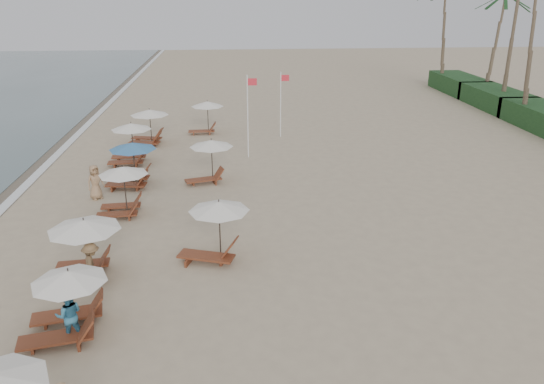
{
  "coord_description": "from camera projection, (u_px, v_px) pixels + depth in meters",
  "views": [
    {
      "loc": [
        -0.82,
        -13.31,
        9.31
      ],
      "look_at": [
        1.0,
        7.61,
        1.3
      ],
      "focal_mm": 34.82,
      "sensor_mm": 36.0,
      "label": 1
    }
  ],
  "objects": [
    {
      "name": "inland_station_1",
      "position": [
        208.0,
        156.0,
        26.94
      ],
      "size": [
        2.64,
        2.24,
        2.22
      ],
      "color": "brown",
      "rests_on": "ground"
    },
    {
      "name": "lounger_station_2",
      "position": [
        81.0,
        246.0,
        17.91
      ],
      "size": [
        2.59,
        2.45,
        2.16
      ],
      "color": "brown",
      "rests_on": "ground"
    },
    {
      "name": "ground",
      "position": [
        261.0,
        324.0,
        15.77
      ],
      "size": [
        160.0,
        160.0,
        0.0
      ],
      "primitive_type": "plane",
      "color": "tan",
      "rests_on": "ground"
    },
    {
      "name": "lounger_station_3",
      "position": [
        121.0,
        190.0,
        23.06
      ],
      "size": [
        2.38,
        2.14,
        2.24
      ],
      "color": "brown",
      "rests_on": "ground"
    },
    {
      "name": "flag_pole_far",
      "position": [
        281.0,
        101.0,
        35.21
      ],
      "size": [
        0.6,
        0.08,
        4.37
      ],
      "color": "silver",
      "rests_on": "ground"
    },
    {
      "name": "flag_pole_near",
      "position": [
        248.0,
        113.0,
        30.68
      ],
      "size": [
        0.59,
        0.08,
        4.87
      ],
      "color": "silver",
      "rests_on": "ground"
    },
    {
      "name": "inland_station_0",
      "position": [
        213.0,
        227.0,
        19.07
      ],
      "size": [
        2.81,
        2.24,
        2.22
      ],
      "color": "brown",
      "rests_on": "ground"
    },
    {
      "name": "lounger_station_6",
      "position": [
        147.0,
        126.0,
        33.93
      ],
      "size": [
        2.71,
        2.45,
        2.26
      ],
      "color": "brown",
      "rests_on": "ground"
    },
    {
      "name": "lounger_station_1",
      "position": [
        63.0,
        305.0,
        14.97
      ],
      "size": [
        2.61,
        2.26,
        2.06
      ],
      "color": "brown",
      "rests_on": "ground"
    },
    {
      "name": "foam_line",
      "position": [
        3.0,
        208.0,
        24.17
      ],
      "size": [
        0.5,
        140.0,
        0.02
      ],
      "primitive_type": "cube",
      "color": "white",
      "rests_on": "ground"
    },
    {
      "name": "inland_station_2",
      "position": [
        205.0,
        113.0,
        36.37
      ],
      "size": [
        2.56,
        2.24,
        2.22
      ],
      "color": "brown",
      "rests_on": "ground"
    },
    {
      "name": "lounger_station_4",
      "position": [
        129.0,
        164.0,
        26.57
      ],
      "size": [
        2.7,
        2.36,
        2.28
      ],
      "color": "brown",
      "rests_on": "ground"
    },
    {
      "name": "lounger_station_5",
      "position": [
        129.0,
        144.0,
        30.03
      ],
      "size": [
        2.6,
        2.27,
        2.36
      ],
      "color": "brown",
      "rests_on": "ground"
    },
    {
      "name": "beachgoer_far_b",
      "position": [
        95.0,
        182.0,
        24.99
      ],
      "size": [
        0.97,
        0.94,
        1.68
      ],
      "primitive_type": "imported",
      "rotation": [
        0.0,
        0.0,
        0.72
      ],
      "color": "#A07B57",
      "rests_on": "ground"
    },
    {
      "name": "beachgoer_mid_b",
      "position": [
        92.0,
        265.0,
        17.56
      ],
      "size": [
        0.87,
        1.14,
        1.56
      ],
      "primitive_type": "imported",
      "rotation": [
        0.0,
        0.0,
        1.9
      ],
      "color": "olive",
      "rests_on": "ground"
    },
    {
      "name": "beachgoer_mid_a",
      "position": [
        69.0,
        315.0,
        14.83
      ],
      "size": [
        0.87,
        0.74,
        1.56
      ],
      "primitive_type": "imported",
      "rotation": [
        0.0,
        0.0,
        3.36
      ],
      "color": "teal",
      "rests_on": "ground"
    }
  ]
}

